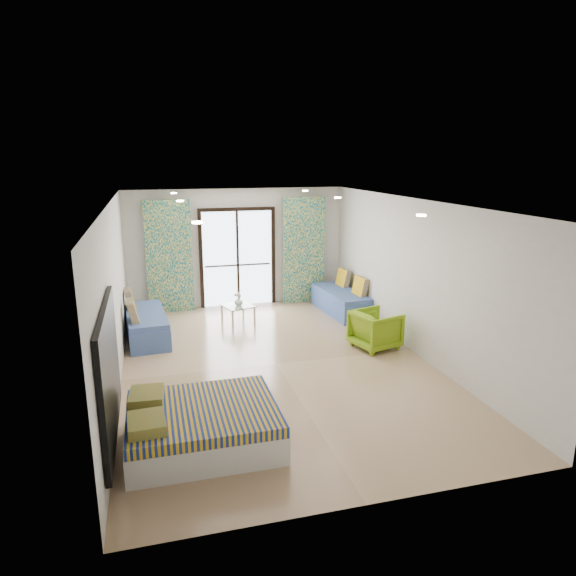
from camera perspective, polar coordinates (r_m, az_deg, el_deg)
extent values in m
cube|color=black|center=(11.75, -5.74, 8.70)|extent=(1.76, 0.08, 0.08)
cube|color=black|center=(11.81, -9.63, 3.01)|extent=(0.08, 0.08, 2.20)
cube|color=black|center=(12.08, -1.67, 3.46)|extent=(0.08, 0.08, 2.20)
cube|color=black|center=(11.91, -5.60, 3.24)|extent=(0.05, 0.06, 2.20)
cube|color=#595451|center=(11.96, -5.60, 2.55)|extent=(1.52, 0.03, 0.04)
cube|color=silver|center=(11.60, -13.08, 3.38)|extent=(1.00, 0.10, 2.50)
cube|color=silver|center=(12.10, 1.76, 4.20)|extent=(1.00, 0.10, 2.50)
cylinder|color=#FFE0B2|center=(5.89, -10.05, 7.18)|extent=(0.12, 0.12, 0.02)
cylinder|color=#FFE0B2|center=(6.74, 14.59, 7.83)|extent=(0.12, 0.12, 0.02)
cylinder|color=#FFE0B2|center=(8.87, -11.90, 9.44)|extent=(0.12, 0.12, 0.02)
cylinder|color=#FFE0B2|center=(9.46, 5.54, 9.97)|extent=(0.12, 0.12, 0.02)
cylinder|color=#FFE0B2|center=(10.86, -12.58, 10.26)|extent=(0.12, 0.12, 0.02)
cylinder|color=#FFE0B2|center=(11.35, 1.93, 10.75)|extent=(0.12, 0.12, 0.02)
cube|color=black|center=(6.12, -19.24, -8.89)|extent=(0.06, 2.10, 1.50)
cube|color=silver|center=(7.29, -18.71, -5.10)|extent=(0.02, 0.10, 0.10)
cube|color=silver|center=(6.50, -9.36, -15.40)|extent=(1.78, 1.43, 0.36)
cube|color=navy|center=(6.38, -9.45, -13.49)|extent=(1.76, 1.45, 0.13)
cube|color=#1A764D|center=(6.01, -15.43, -14.32)|extent=(0.43, 0.51, 0.12)
cube|color=#1A764D|center=(6.61, -15.45, -11.55)|extent=(0.43, 0.52, 0.12)
cube|color=#405B9A|center=(10.22, -15.43, -4.31)|extent=(0.85, 1.88, 0.41)
cube|color=#405B9A|center=(10.14, -15.52, -2.94)|extent=(0.84, 1.85, 0.10)
cube|color=navy|center=(9.66, -16.92, -2.46)|extent=(0.24, 0.47, 0.42)
cube|color=navy|center=(10.48, -17.18, -1.17)|extent=(0.24, 0.47, 0.42)
cube|color=#405B9A|center=(11.53, 5.89, -1.75)|extent=(0.85, 1.86, 0.40)
cube|color=#405B9A|center=(11.46, 5.92, -0.54)|extent=(0.83, 1.82, 0.10)
cube|color=navy|center=(11.15, 8.05, 0.20)|extent=(0.24, 0.47, 0.42)
cube|color=navy|center=(11.88, 6.16, 1.13)|extent=(0.24, 0.47, 0.42)
cylinder|color=silver|center=(10.48, -6.16, -3.49)|extent=(0.06, 0.06, 0.37)
cylinder|color=silver|center=(10.70, -3.74, -3.06)|extent=(0.06, 0.06, 0.37)
cylinder|color=silver|center=(10.91, -7.35, -2.80)|extent=(0.06, 0.06, 0.37)
cylinder|color=silver|center=(11.12, -5.00, -2.40)|extent=(0.06, 0.06, 0.37)
cube|color=#8CA59E|center=(10.75, -5.59, -1.98)|extent=(0.73, 0.73, 0.02)
sphere|color=white|center=(10.71, -5.39, -0.88)|extent=(0.07, 0.07, 0.07)
sphere|color=white|center=(10.73, -5.73, -0.77)|extent=(0.07, 0.07, 0.07)
sphere|color=white|center=(10.66, -5.84, -0.76)|extent=(0.07, 0.07, 0.07)
sphere|color=white|center=(10.64, -5.51, -0.68)|extent=(0.07, 0.07, 0.07)
imported|color=white|center=(10.72, -5.52, -1.48)|extent=(0.19, 0.20, 0.18)
imported|color=#77A214|center=(9.46, 9.71, -4.37)|extent=(0.86, 0.90, 0.76)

